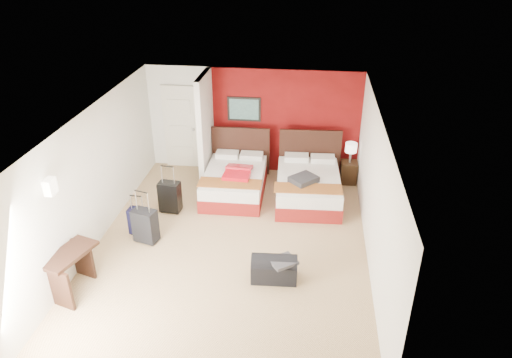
% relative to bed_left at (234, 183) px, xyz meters
% --- Properties ---
extents(ground, '(6.50, 6.50, 0.00)m').
position_rel_bed_left_xyz_m(ground, '(0.24, -1.92, -0.28)').
color(ground, tan).
rests_on(ground, ground).
extents(room_walls, '(5.02, 6.52, 2.50)m').
position_rel_bed_left_xyz_m(room_walls, '(-1.16, -0.50, 0.98)').
color(room_walls, white).
rests_on(room_walls, ground).
extents(red_accent_panel, '(3.50, 0.04, 2.50)m').
position_rel_bed_left_xyz_m(red_accent_panel, '(0.99, 1.31, 0.97)').
color(red_accent_panel, maroon).
rests_on(red_accent_panel, ground).
extents(partition_wall, '(0.12, 1.20, 2.50)m').
position_rel_bed_left_xyz_m(partition_wall, '(-0.76, 0.69, 0.97)').
color(partition_wall, silver).
rests_on(partition_wall, ground).
extents(entry_door, '(0.82, 0.06, 2.05)m').
position_rel_bed_left_xyz_m(entry_door, '(-1.51, 1.28, 0.75)').
color(entry_door, silver).
rests_on(entry_door, ground).
extents(bed_left, '(1.33, 1.87, 0.55)m').
position_rel_bed_left_xyz_m(bed_left, '(0.00, 0.00, 0.00)').
color(bed_left, silver).
rests_on(bed_left, ground).
extents(bed_right, '(1.44, 1.99, 0.58)m').
position_rel_bed_left_xyz_m(bed_right, '(1.62, -0.05, 0.01)').
color(bed_right, white).
rests_on(bed_right, ground).
extents(red_suitcase_open, '(0.60, 0.81, 0.10)m').
position_rel_bed_left_xyz_m(red_suitcase_open, '(0.10, -0.10, 0.33)').
color(red_suitcase_open, red).
rests_on(red_suitcase_open, bed_left).
extents(jacket_bundle, '(0.67, 0.67, 0.13)m').
position_rel_bed_left_xyz_m(jacket_bundle, '(1.52, -0.35, 0.37)').
color(jacket_bundle, '#333338').
rests_on(jacket_bundle, bed_right).
extents(nightstand, '(0.37, 0.37, 0.52)m').
position_rel_bed_left_xyz_m(nightstand, '(2.54, 0.88, -0.02)').
color(nightstand, black).
rests_on(nightstand, ground).
extents(table_lamp, '(0.27, 0.27, 0.47)m').
position_rel_bed_left_xyz_m(table_lamp, '(2.54, 0.88, 0.47)').
color(table_lamp, white).
rests_on(table_lamp, nightstand).
extents(suitcase_black, '(0.45, 0.31, 0.64)m').
position_rel_bed_left_xyz_m(suitcase_black, '(-1.20, -0.89, 0.05)').
color(suitcase_black, black).
rests_on(suitcase_black, ground).
extents(suitcase_charcoal, '(0.49, 0.37, 0.64)m').
position_rel_bed_left_xyz_m(suitcase_charcoal, '(-1.35, -2.00, 0.04)').
color(suitcase_charcoal, black).
rests_on(suitcase_charcoal, ground).
extents(suitcase_navy, '(0.39, 0.25, 0.52)m').
position_rel_bed_left_xyz_m(suitcase_navy, '(-1.57, -1.76, -0.02)').
color(suitcase_navy, black).
rests_on(suitcase_navy, ground).
extents(duffel_bag, '(0.78, 0.45, 0.39)m').
position_rel_bed_left_xyz_m(duffel_bag, '(1.13, -2.79, -0.08)').
color(duffel_bag, black).
rests_on(duffel_bag, ground).
extents(jacket_draped, '(0.53, 0.52, 0.05)m').
position_rel_bed_left_xyz_m(jacket_draped, '(1.28, -2.84, 0.14)').
color(jacket_draped, '#3B3A40').
rests_on(jacket_draped, duffel_bag).
extents(desk, '(0.70, 1.00, 0.76)m').
position_rel_bed_left_xyz_m(desk, '(-2.05, -3.48, 0.10)').
color(desk, black).
rests_on(desk, ground).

